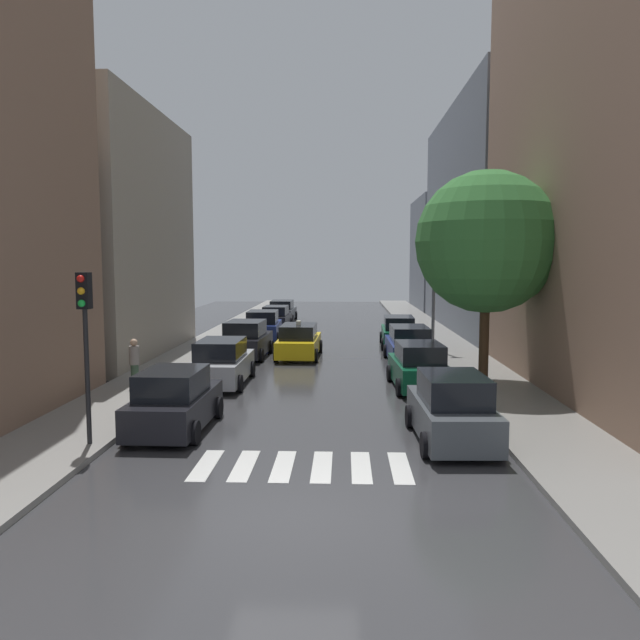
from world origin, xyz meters
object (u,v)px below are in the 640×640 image
(parked_car_left_nearest, at_px, (175,402))
(parked_car_right_second, at_px, (419,367))
(parked_car_right_third, at_px, (409,346))
(taxi_midroad, at_px, (299,342))
(parked_car_left_sixth, at_px, (282,311))
(traffic_light_left_corner, at_px, (85,320))
(street_tree_right, at_px, (487,242))
(pedestrian_foreground, at_px, (134,362))
(parked_car_right_nearest, at_px, (452,411))
(parked_car_left_second, at_px, (222,363))
(parked_car_left_third, at_px, (246,340))
(parked_car_left_fifth, at_px, (276,318))
(parked_car_right_fourth, at_px, (399,332))
(parked_car_left_fourth, at_px, (263,327))
(lamp_post_right, at_px, (434,265))

(parked_car_left_nearest, distance_m, parked_car_right_second, 9.57)
(parked_car_right_third, height_order, taxi_midroad, taxi_midroad)
(parked_car_left_sixth, relative_size, traffic_light_left_corner, 1.11)
(street_tree_right, bearing_deg, pedestrian_foreground, -174.42)
(parked_car_right_second, bearing_deg, parked_car_right_nearest, 177.57)
(parked_car_left_second, height_order, parked_car_left_sixth, parked_car_left_second)
(pedestrian_foreground, bearing_deg, parked_car_left_third, -71.13)
(parked_car_left_third, xyz_separation_m, street_tree_right, (10.02, -6.86, 4.57))
(parked_car_left_sixth, height_order, parked_car_right_third, parked_car_right_third)
(parked_car_right_third, bearing_deg, pedestrian_foreground, 121.53)
(parked_car_left_fifth, relative_size, parked_car_left_sixth, 0.91)
(parked_car_left_third, height_order, parked_car_left_sixth, parked_car_left_third)
(parked_car_right_fourth, relative_size, traffic_light_left_corner, 1.07)
(parked_car_left_fifth, bearing_deg, parked_car_left_second, -178.59)
(parked_car_left_sixth, height_order, street_tree_right, street_tree_right)
(parked_car_left_third, distance_m, pedestrian_foreground, 8.57)
(parked_car_left_nearest, height_order, parked_car_right_nearest, parked_car_right_nearest)
(street_tree_right, distance_m, traffic_light_left_corner, 14.29)
(parked_car_left_third, xyz_separation_m, parked_car_right_second, (7.59, -7.18, -0.04))
(parked_car_left_fifth, distance_m, parked_car_right_third, 16.10)
(parked_car_left_sixth, bearing_deg, parked_car_right_nearest, -165.80)
(parked_car_left_second, xyz_separation_m, parked_car_left_third, (-0.12, 6.63, 0.03))
(parked_car_right_third, distance_m, pedestrian_foreground, 12.51)
(parked_car_left_third, xyz_separation_m, parked_car_left_sixth, (-0.04, 18.19, -0.07))
(parked_car_left_fourth, relative_size, parked_car_right_fourth, 0.94)
(parked_car_right_third, bearing_deg, parked_car_left_third, 78.83)
(parked_car_right_third, height_order, lamp_post_right, lamp_post_right)
(parked_car_left_nearest, relative_size, parked_car_left_third, 0.93)
(parked_car_left_second, distance_m, parked_car_left_fourth, 13.01)
(parked_car_right_fourth, relative_size, pedestrian_foreground, 2.57)
(parked_car_left_second, distance_m, parked_car_right_fourth, 13.19)
(pedestrian_foreground, xyz_separation_m, traffic_light_left_corner, (1.17, -6.81, 2.20))
(parked_car_left_nearest, relative_size, parked_car_right_nearest, 0.99)
(traffic_light_left_corner, bearing_deg, taxi_midroad, 74.49)
(parked_car_left_fourth, relative_size, lamp_post_right, 0.57)
(parked_car_right_second, bearing_deg, parked_car_left_sixth, 13.91)
(parked_car_left_third, xyz_separation_m, parked_car_right_fourth, (7.82, 4.07, -0.05))
(parked_car_left_fourth, xyz_separation_m, parked_car_left_fifth, (0.08, 6.29, -0.08))
(parked_car_left_nearest, bearing_deg, parked_car_right_nearest, -95.12)
(parked_car_left_sixth, bearing_deg, pedestrian_foreground, 174.88)
(parked_car_left_sixth, relative_size, parked_car_right_fourth, 1.04)
(parked_car_right_third, bearing_deg, street_tree_right, -158.61)
(parked_car_right_nearest, xyz_separation_m, parked_car_right_fourth, (0.19, 18.02, -0.05))
(parked_car_left_fifth, distance_m, parked_car_left_sixth, 5.51)
(parked_car_left_sixth, bearing_deg, lamp_post_right, -148.85)
(parked_car_left_sixth, distance_m, lamp_post_right, 19.07)
(parked_car_left_second, height_order, parked_car_right_second, parked_car_left_second)
(street_tree_right, height_order, traffic_light_left_corner, street_tree_right)
(parked_car_right_third, bearing_deg, parked_car_right_nearest, 178.42)
(parked_car_left_fourth, bearing_deg, taxi_midroad, -158.97)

